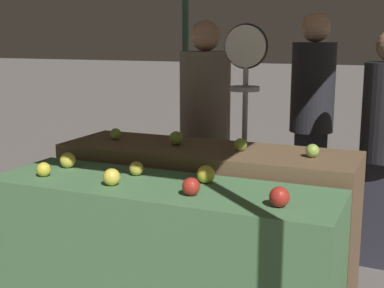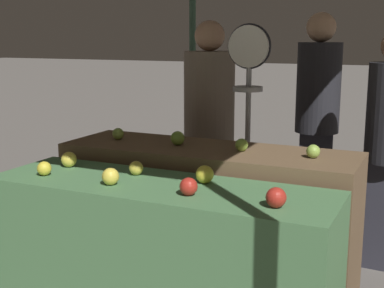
# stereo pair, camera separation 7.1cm
# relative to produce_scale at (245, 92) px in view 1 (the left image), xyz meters

# --- Properties ---
(display_counter_front) EXTENTS (1.75, 0.55, 0.89)m
(display_counter_front) POSITION_rel_produce_scale_xyz_m (-0.05, -1.15, -0.79)
(display_counter_front) COLOR #4C7A4C
(display_counter_front) RESTS_ON ground_plane
(display_counter_back) EXTENTS (1.75, 0.55, 0.96)m
(display_counter_back) POSITION_rel_produce_scale_xyz_m (-0.05, -0.55, -0.76)
(display_counter_back) COLOR brown
(display_counter_back) RESTS_ON ground_plane
(apple_front_0) EXTENTS (0.08, 0.08, 0.08)m
(apple_front_0) POSITION_rel_produce_scale_xyz_m (-0.67, -1.26, -0.31)
(apple_front_0) COLOR gold
(apple_front_0) RESTS_ON display_counter_front
(apple_front_1) EXTENTS (0.08, 0.08, 0.08)m
(apple_front_1) POSITION_rel_produce_scale_xyz_m (-0.26, -1.26, -0.30)
(apple_front_1) COLOR yellow
(apple_front_1) RESTS_ON display_counter_front
(apple_front_2) EXTENTS (0.08, 0.08, 0.08)m
(apple_front_2) POSITION_rel_produce_scale_xyz_m (0.16, -1.26, -0.30)
(apple_front_2) COLOR #AD281E
(apple_front_2) RESTS_ON display_counter_front
(apple_front_3) EXTENTS (0.09, 0.09, 0.09)m
(apple_front_3) POSITION_rel_produce_scale_xyz_m (0.57, -1.27, -0.30)
(apple_front_3) COLOR #AD281E
(apple_front_3) RESTS_ON display_counter_front
(apple_front_4) EXTENTS (0.09, 0.09, 0.09)m
(apple_front_4) POSITION_rel_produce_scale_xyz_m (-0.67, -1.05, -0.30)
(apple_front_4) COLOR yellow
(apple_front_4) RESTS_ON display_counter_front
(apple_front_5) EXTENTS (0.07, 0.07, 0.07)m
(apple_front_5) POSITION_rel_produce_scale_xyz_m (-0.25, -1.05, -0.31)
(apple_front_5) COLOR gold
(apple_front_5) RESTS_ON display_counter_front
(apple_front_6) EXTENTS (0.09, 0.09, 0.09)m
(apple_front_6) POSITION_rel_produce_scale_xyz_m (0.14, -1.04, -0.30)
(apple_front_6) COLOR gold
(apple_front_6) RESTS_ON display_counter_front
(apple_back_0) EXTENTS (0.07, 0.07, 0.07)m
(apple_back_0) POSITION_rel_produce_scale_xyz_m (-0.67, -0.55, -0.24)
(apple_back_0) COLOR #8EB247
(apple_back_0) RESTS_ON display_counter_back
(apple_back_1) EXTENTS (0.08, 0.08, 0.08)m
(apple_back_1) POSITION_rel_produce_scale_xyz_m (-0.25, -0.56, -0.23)
(apple_back_1) COLOR #7AA338
(apple_back_1) RESTS_ON display_counter_back
(apple_back_2) EXTENTS (0.07, 0.07, 0.07)m
(apple_back_2) POSITION_rel_produce_scale_xyz_m (0.16, -0.56, -0.24)
(apple_back_2) COLOR #84AD3D
(apple_back_2) RESTS_ON display_counter_back
(apple_back_3) EXTENTS (0.07, 0.07, 0.07)m
(apple_back_3) POSITION_rel_produce_scale_xyz_m (0.57, -0.56, -0.24)
(apple_back_3) COLOR #8EB247
(apple_back_3) RESTS_ON display_counter_back
(produce_scale) EXTENTS (0.30, 0.20, 1.69)m
(produce_scale) POSITION_rel_produce_scale_xyz_m (0.00, 0.00, 0.00)
(produce_scale) COLOR #99999E
(produce_scale) RESTS_ON ground_plane
(person_vendor_at_scale) EXTENTS (0.48, 0.48, 1.72)m
(person_vendor_at_scale) POSITION_rel_produce_scale_xyz_m (-0.42, 0.33, -0.25)
(person_vendor_at_scale) COLOR #2D2D38
(person_vendor_at_scale) RESTS_ON ground_plane
(person_customer_right) EXTENTS (0.42, 0.42, 1.79)m
(person_customer_right) POSITION_rel_produce_scale_xyz_m (0.26, 0.98, -0.19)
(person_customer_right) COLOR #2D2D38
(person_customer_right) RESTS_ON ground_plane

